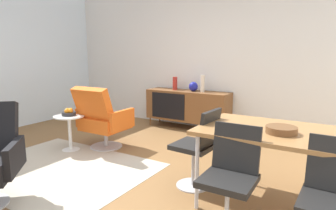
{
  "coord_description": "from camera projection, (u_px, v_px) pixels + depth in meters",
  "views": [
    {
      "loc": [
        2.16,
        -2.45,
        1.41
      ],
      "look_at": [
        0.41,
        0.42,
        0.81
      ],
      "focal_mm": 30.81,
      "sensor_mm": 36.0,
      "label": 1
    }
  ],
  "objects": [
    {
      "name": "vase_cobalt",
      "position": [
        193.0,
        87.0,
        5.3
      ],
      "size": [
        0.16,
        0.16,
        0.17
      ],
      "color": "navy",
      "rests_on": "sideboard"
    },
    {
      "name": "wall_back",
      "position": [
        210.0,
        54.0,
        5.35
      ],
      "size": [
        6.8,
        0.12,
        2.8
      ],
      "primitive_type": "cube",
      "color": "silver",
      "rests_on": "ground_plane"
    },
    {
      "name": "ground_plane",
      "position": [
        120.0,
        174.0,
        3.41
      ],
      "size": [
        8.32,
        8.32,
        0.0
      ],
      "primitive_type": "plane",
      "color": "brown"
    },
    {
      "name": "vase_sculptural_dark",
      "position": [
        175.0,
        83.0,
        5.49
      ],
      "size": [
        0.09,
        0.09,
        0.25
      ],
      "color": "maroon",
      "rests_on": "sideboard"
    },
    {
      "name": "dining_chair_front_left",
      "position": [
        231.0,
        175.0,
        2.26
      ],
      "size": [
        0.4,
        0.43,
        0.86
      ],
      "color": "black",
      "rests_on": "ground_plane"
    },
    {
      "name": "side_table_round",
      "position": [
        70.0,
        129.0,
        4.22
      ],
      "size": [
        0.44,
        0.44,
        0.52
      ],
      "color": "white",
      "rests_on": "ground_plane"
    },
    {
      "name": "fruit_bowl",
      "position": [
        69.0,
        112.0,
        4.18
      ],
      "size": [
        0.2,
        0.2,
        0.11
      ],
      "color": "#262628",
      "rests_on": "side_table_round"
    },
    {
      "name": "dining_chair_near_window",
      "position": [
        199.0,
        145.0,
        3.0
      ],
      "size": [
        0.45,
        0.42,
        0.86
      ],
      "color": "black",
      "rests_on": "ground_plane"
    },
    {
      "name": "area_rug",
      "position": [
        59.0,
        169.0,
        3.56
      ],
      "size": [
        2.2,
        1.7,
        0.01
      ],
      "primitive_type": "cube",
      "color": "#B7AD99",
      "rests_on": "ground_plane"
    },
    {
      "name": "wooden_bowl_on_table",
      "position": [
        281.0,
        130.0,
        2.45
      ],
      "size": [
        0.26,
        0.26,
        0.06
      ],
      "primitive_type": "cylinder",
      "color": "brown",
      "rests_on": "dining_table"
    },
    {
      "name": "lounge_chair_red",
      "position": [
        102.0,
        118.0,
        4.27
      ],
      "size": [
        0.73,
        0.66,
        0.95
      ],
      "color": "#D85919",
      "rests_on": "ground_plane"
    },
    {
      "name": "sideboard",
      "position": [
        187.0,
        106.0,
        5.42
      ],
      "size": [
        1.6,
        0.45,
        0.72
      ],
      "color": "brown",
      "rests_on": "ground_plane"
    },
    {
      "name": "dining_chair_front_right",
      "position": [
        333.0,
        199.0,
        1.9
      ],
      "size": [
        0.41,
        0.44,
        0.86
      ],
      "color": "black",
      "rests_on": "ground_plane"
    },
    {
      "name": "dining_table",
      "position": [
        292.0,
        137.0,
        2.51
      ],
      "size": [
        1.6,
        0.9,
        0.74
      ],
      "color": "olive",
      "rests_on": "ground_plane"
    },
    {
      "name": "vase_ceramic_small",
      "position": [
        202.0,
        84.0,
        5.19
      ],
      "size": [
        0.07,
        0.07,
        0.3
      ],
      "color": "beige",
      "rests_on": "sideboard"
    }
  ]
}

